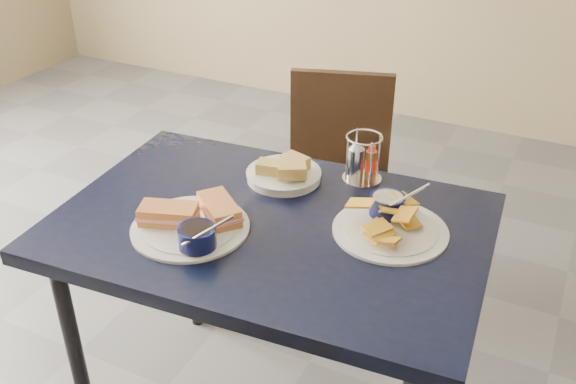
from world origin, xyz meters
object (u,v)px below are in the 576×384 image
at_px(condiment_caddy, 361,161).
at_px(dining_table, 271,246).
at_px(plantain_plate, 389,221).
at_px(bread_basket, 284,173).
at_px(chair_far, 343,168).
at_px(sandwich_plate, 193,222).

bearing_deg(condiment_caddy, dining_table, -112.85).
relative_size(plantain_plate, bread_basket, 1.37).
bearing_deg(condiment_caddy, plantain_plate, -53.14).
height_order(plantain_plate, bread_basket, plantain_plate).
distance_m(dining_table, bread_basket, 0.23).
xyz_separation_m(bread_basket, condiment_caddy, (0.19, 0.10, 0.03)).
height_order(dining_table, bread_basket, bread_basket).
relative_size(plantain_plate, condiment_caddy, 2.08).
height_order(chair_far, plantain_plate, plantain_plate).
relative_size(sandwich_plate, plantain_plate, 1.10).
height_order(dining_table, sandwich_plate, sandwich_plate).
xyz_separation_m(plantain_plate, bread_basket, (-0.34, 0.10, 0.00)).
height_order(chair_far, condiment_caddy, condiment_caddy).
bearing_deg(sandwich_plate, bread_basket, 74.89).
bearing_deg(dining_table, sandwich_plate, -141.11).
bearing_deg(bread_basket, chair_far, 95.76).
bearing_deg(sandwich_plate, chair_far, 88.51).
distance_m(chair_far, sandwich_plate, 0.99).
relative_size(chair_far, bread_basket, 3.97).
distance_m(dining_table, plantain_plate, 0.31).
bearing_deg(bread_basket, sandwich_plate, -105.11).
distance_m(sandwich_plate, condiment_caddy, 0.51).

